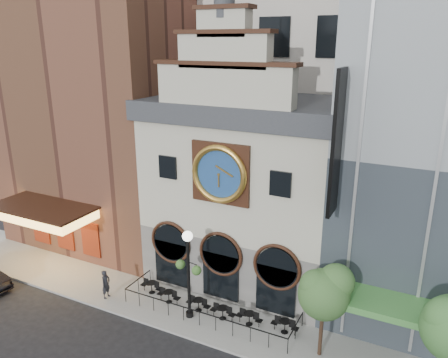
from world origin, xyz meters
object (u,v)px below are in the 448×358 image
at_px(pedestrian, 106,284).
at_px(tree_left, 325,290).
at_px(bistro_4, 249,318).
at_px(lamppost, 188,265).
at_px(bistro_2, 198,304).
at_px(bistro_5, 285,325).
at_px(bistro_1, 169,296).
at_px(bistro_3, 223,312).
at_px(bistro_0, 152,286).

bearing_deg(pedestrian, tree_left, -89.45).
bearing_deg(bistro_4, lamppost, -166.20).
xyz_separation_m(bistro_4, lamppost, (-3.48, -0.85, 2.95)).
xyz_separation_m(bistro_2, bistro_5, (5.35, 0.36, 0.00)).
relative_size(lamppost, tree_left, 1.06).
relative_size(bistro_4, lamppost, 0.29).
bearing_deg(pedestrian, bistro_4, -83.96).
xyz_separation_m(bistro_2, bistro_4, (3.29, 0.12, 0.00)).
bearing_deg(bistro_2, lamppost, -104.15).
relative_size(bistro_2, tree_left, 0.30).
height_order(bistro_1, bistro_3, same).
height_order(bistro_1, bistro_5, same).
bearing_deg(bistro_5, bistro_2, -176.18).
relative_size(bistro_1, bistro_3, 1.00).
relative_size(bistro_2, bistro_4, 1.00).
bearing_deg(pedestrian, bistro_5, -84.45).
bearing_deg(bistro_0, pedestrian, -142.94).
bearing_deg(bistro_3, bistro_4, 6.86).
height_order(bistro_1, pedestrian, pedestrian).
bearing_deg(tree_left, bistro_2, 176.28).
height_order(bistro_0, bistro_1, same).
xyz_separation_m(pedestrian, lamppost, (5.75, 0.64, 2.47)).
bearing_deg(bistro_3, bistro_2, 177.60).
distance_m(bistro_2, tree_left, 8.33).
xyz_separation_m(bistro_1, bistro_2, (2.09, 0.06, 0.00)).
distance_m(bistro_1, bistro_5, 7.46).
bearing_deg(bistro_1, bistro_2, 1.74).
bearing_deg(tree_left, lamppost, -178.26).
relative_size(bistro_3, tree_left, 0.30).
xyz_separation_m(bistro_3, bistro_5, (3.67, 0.43, 0.00)).
height_order(bistro_4, pedestrian, pedestrian).
xyz_separation_m(bistro_1, bistro_5, (7.45, 0.42, 0.00)).
bearing_deg(bistro_5, pedestrian, -171.30).
distance_m(bistro_0, bistro_4, 6.98).
xyz_separation_m(bistro_1, lamppost, (1.91, -0.67, 2.95)).
relative_size(bistro_2, lamppost, 0.29).
xyz_separation_m(bistro_5, lamppost, (-5.54, -1.09, 2.95)).
bearing_deg(bistro_5, bistro_3, -173.35).
xyz_separation_m(bistro_1, bistro_4, (5.39, 0.19, 0.00)).
height_order(bistro_2, tree_left, tree_left).
xyz_separation_m(bistro_0, tree_left, (11.29, -0.83, 3.34)).
bearing_deg(bistro_1, pedestrian, -161.24).
distance_m(bistro_2, lamppost, 3.04).
height_order(bistro_0, bistro_3, same).
xyz_separation_m(bistro_0, bistro_1, (1.59, -0.40, 0.00)).
xyz_separation_m(bistro_4, bistro_5, (2.06, 0.23, 0.00)).
bearing_deg(bistro_1, tree_left, -2.54).
xyz_separation_m(bistro_0, lamppost, (3.50, -1.07, 2.95)).
bearing_deg(lamppost, bistro_2, 84.99).
relative_size(bistro_0, bistro_4, 1.00).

